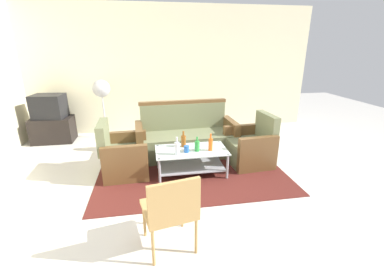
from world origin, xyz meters
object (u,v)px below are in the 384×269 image
Objects in this scene: bottle_green at (197,146)px; pedestal_fan at (102,92)px; armchair_right at (250,147)px; tv_stand at (53,130)px; armchair_left at (124,157)px; bottle_orange at (211,144)px; coffee_table at (191,158)px; wicker_chair at (171,208)px; television at (49,106)px; bottle_brown at (183,141)px; bottle_clear at (177,148)px; couch at (186,138)px; cup at (187,149)px.

pedestal_fan is (-1.65, 2.04, 0.52)m from bottle_green.
tv_stand is (-3.69, 1.71, -0.03)m from armchair_right.
armchair_left is 1.17m from bottle_green.
bottle_green is 0.21m from bottle_orange.
tv_stand is at bearing 143.69° from coffee_table.
television is at bearing 110.51° from wicker_chair.
tv_stand is at bearing 110.54° from wicker_chair.
armchair_right is at bearing 3.73° from bottle_brown.
tv_stand is (-2.39, 2.08, -0.25)m from bottle_clear.
armchair_right is 0.87m from bottle_orange.
couch is at bearing 106.35° from bottle_orange.
tv_stand is 0.63× the size of pedestal_fan.
armchair_left is 0.97m from bottle_brown.
pedestal_fan is at bearing -39.36° from couch.
armchair_right reaches higher than wicker_chair.
armchair_right is 4.06m from tv_stand.
tv_stand reaches higher than cup.
couch reaches higher than armchair_right.
wicker_chair is at bearing -58.24° from tv_stand.
couch is 0.88m from cup.
wicker_chair is at bearing -116.47° from bottle_orange.
pedestal_fan reaches higher than bottle_orange.
bottle_clear is at bearing 65.39° from armchair_left.
wicker_chair is at bearing 128.63° from television.
bottle_orange is (0.28, -0.08, 0.24)m from coffee_table.
tv_stand is (-2.70, 1.99, -0.24)m from bottle_green.
couch is at bearing 116.87° from armchair_left.
bottle_brown is (-0.13, -0.63, 0.19)m from couch.
pedestal_fan reaches higher than bottle_clear.
bottle_brown is (0.94, -0.04, 0.22)m from armchair_left.
coffee_table is 4.83× the size of bottle_green.
bottle_clear is at bearing -115.02° from bottle_brown.
bottle_orange is (0.21, -0.02, 0.02)m from bottle_green.
couch is 0.91m from bottle_orange.
bottle_clear is at bearing -164.89° from bottle_green.
television reaches higher than couch.
tv_stand reaches higher than coffee_table.
television reaches higher than bottle_clear.
bottle_brown is 2.56× the size of cup.
tv_stand is (-2.52, 1.78, -0.25)m from bottle_brown.
pedestal_fan is at bearing 51.99° from armchair_right.
bottle_orange is at bearing 0.55° from cup.
wicker_chair reaches higher than bottle_orange.
wicker_chair is at bearing -104.04° from cup.
television reaches higher than coffee_table.
bottle_clear is at bearing 101.52° from armchair_right.
television is (-2.62, 1.93, 0.49)m from coffee_table.
armchair_left is 1.01× the size of wicker_chair.
pedestal_fan is (-1.47, 1.83, 0.51)m from bottle_brown.
armchair_left is 1.87m from wicker_chair.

